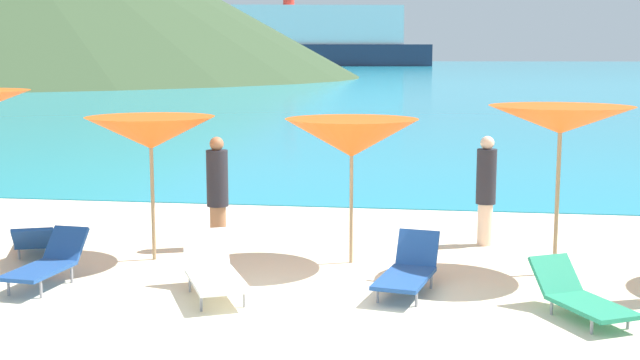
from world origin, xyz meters
TOP-DOWN VIEW (x-y plane):
  - ground_plane at (0.00, 10.00)m, footprint 50.00×100.00m
  - ocean_water at (0.00, 226.90)m, footprint 650.00×440.00m
  - umbrella_2 at (-2.77, 2.41)m, footprint 2.00×2.00m
  - umbrella_3 at (0.05, 2.66)m, footprint 2.07×2.07m
  - umbrella_4 at (2.83, 2.46)m, footprint 2.07×2.07m
  - lounge_chair_0 at (0.92, 1.29)m, footprint 0.80×1.48m
  - lounge_chair_1 at (-4.56, 2.42)m, footprint 1.16×1.75m
  - lounge_chair_3 at (-1.42, 0.78)m, footprint 1.17×1.57m
  - lounge_chair_4 at (-3.63, 0.89)m, footprint 0.64×1.40m
  - lounge_chair_5 at (2.87, 0.57)m, footprint 1.13×1.47m
  - beachgoer_2 at (1.97, 4.09)m, footprint 0.30×0.30m
  - beachgoer_4 at (-2.05, 3.24)m, footprint 0.33×0.33m
  - cruise_ship at (-35.43, 225.96)m, footprint 64.57×21.42m

SIDE VIEW (x-z plane):
  - ground_plane at x=0.00m, z-range -0.30..0.00m
  - ocean_water at x=0.00m, z-range 0.00..0.02m
  - lounge_chair_5 at x=2.87m, z-range -0.05..0.53m
  - lounge_chair_1 at x=-4.56m, z-range -0.03..0.53m
  - lounge_chair_0 at x=0.92m, z-range -0.05..0.62m
  - lounge_chair_4 at x=-3.63m, z-range -0.02..0.63m
  - lounge_chair_3 at x=-1.42m, z-range -0.05..0.67m
  - beachgoer_4 at x=-2.05m, z-range 0.05..1.76m
  - beachgoer_2 at x=1.97m, z-range 0.06..1.75m
  - umbrella_3 at x=0.05m, z-range 0.75..2.80m
  - umbrella_2 at x=-2.77m, z-range 0.80..2.86m
  - umbrella_4 at x=2.83m, z-range 0.94..3.20m
  - cruise_ship at x=-35.43m, z-range -2.43..17.45m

